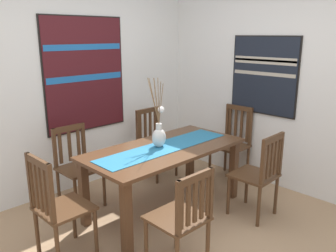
{
  "coord_description": "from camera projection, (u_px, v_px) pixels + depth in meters",
  "views": [
    {
      "loc": [
        -2.07,
        -1.92,
        1.88
      ],
      "look_at": [
        0.41,
        0.6,
        0.94
      ],
      "focal_mm": 37.02,
      "sensor_mm": 36.0,
      "label": 1
    }
  ],
  "objects": [
    {
      "name": "painting_on_back_wall",
      "position": [
        85.0,
        74.0,
        4.19
      ],
      "size": [
        1.09,
        0.05,
        1.37
      ],
      "color": "black"
    },
    {
      "name": "wall_back",
      "position": [
        70.0,
        80.0,
        4.14
      ],
      "size": [
        6.4,
        0.12,
        2.7
      ],
      "primitive_type": "cube",
      "color": "silver",
      "rests_on": "ground_plane"
    },
    {
      "name": "centerpiece_vase",
      "position": [
        159.0,
        134.0,
        3.62
      ],
      "size": [
        0.23,
        0.33,
        0.73
      ],
      "color": "silver",
      "rests_on": "dining_table"
    },
    {
      "name": "table_runner",
      "position": [
        165.0,
        147.0,
        3.65
      ],
      "size": [
        1.6,
        0.36,
        0.01
      ],
      "primitive_type": "cube",
      "color": "#236B93",
      "rests_on": "dining_table"
    },
    {
      "name": "chair_2",
      "position": [
        57.0,
        205.0,
        2.89
      ],
      "size": [
        0.43,
        0.43,
        0.95
      ],
      "color": "#4C301C",
      "rests_on": "ground_plane"
    },
    {
      "name": "wall_side",
      "position": [
        290.0,
        80.0,
        4.12
      ],
      "size": [
        0.12,
        6.4,
        2.7
      ],
      "primitive_type": "cube",
      "color": "silver",
      "rests_on": "ground_plane"
    },
    {
      "name": "dining_table",
      "position": [
        165.0,
        157.0,
        3.68
      ],
      "size": [
        1.74,
        0.84,
        0.73
      ],
      "color": "#51331E",
      "rests_on": "ground_plane"
    },
    {
      "name": "ground_plane",
      "position": [
        182.0,
        245.0,
        3.21
      ],
      "size": [
        6.4,
        6.4,
        0.03
      ],
      "primitive_type": "cube",
      "color": "#A37F5B"
    },
    {
      "name": "chair_4",
      "position": [
        232.0,
        142.0,
        4.6
      ],
      "size": [
        0.43,
        0.43,
        0.96
      ],
      "color": "#4C301C",
      "rests_on": "ground_plane"
    },
    {
      "name": "chair_5",
      "position": [
        154.0,
        141.0,
        4.67
      ],
      "size": [
        0.42,
        0.42,
        0.91
      ],
      "color": "#4C301C",
      "rests_on": "ground_plane"
    },
    {
      "name": "chair_1",
      "position": [
        182.0,
        217.0,
        2.74
      ],
      "size": [
        0.42,
        0.42,
        0.89
      ],
      "color": "#4C301C",
      "rests_on": "ground_plane"
    },
    {
      "name": "chair_3",
      "position": [
        77.0,
        165.0,
        3.84
      ],
      "size": [
        0.43,
        0.43,
        0.9
      ],
      "color": "#4C301C",
      "rests_on": "ground_plane"
    },
    {
      "name": "chair_0",
      "position": [
        259.0,
        173.0,
        3.58
      ],
      "size": [
        0.43,
        0.43,
        0.92
      ],
      "color": "#4C301C",
      "rests_on": "ground_plane"
    },
    {
      "name": "painting_on_side_wall",
      "position": [
        264.0,
        75.0,
        4.28
      ],
      "size": [
        0.05,
        0.9,
        0.96
      ],
      "color": "black"
    }
  ]
}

